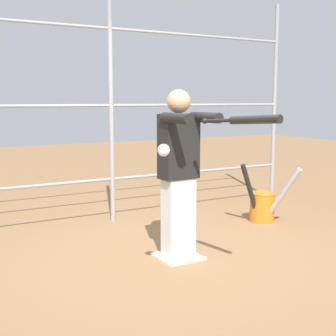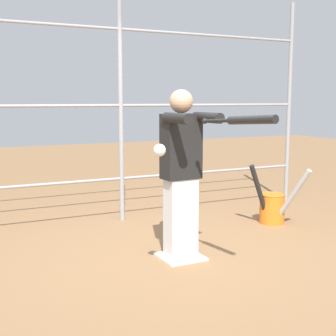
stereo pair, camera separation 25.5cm
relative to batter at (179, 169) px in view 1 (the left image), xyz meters
name	(u,v)px [view 1 (the left image)]	position (x,y,z in m)	size (l,w,h in m)	color
ground_plane	(178,257)	(0.00, -0.02, -0.87)	(24.00, 24.00, 0.00)	olive
home_plate	(178,256)	(0.00, -0.02, -0.86)	(0.40, 0.40, 0.02)	white
fence_backstop	(111,105)	(0.00, -1.62, 0.58)	(5.34, 0.06, 2.90)	#939399
batter	(179,169)	(0.00, 0.00, 0.00)	(0.41, 0.55, 1.61)	silver
baseball_bat_swinging	(248,120)	(-0.06, 0.91, 0.49)	(0.15, 0.84, 0.10)	black
softball_in_flight	(164,150)	(0.53, 0.65, 0.26)	(0.10, 0.10, 0.10)	white
bat_bucket	(263,205)	(-1.61, -0.64, -0.66)	(0.55, 0.71, 0.76)	orange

